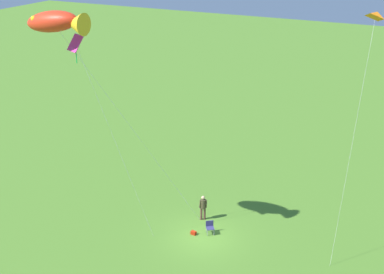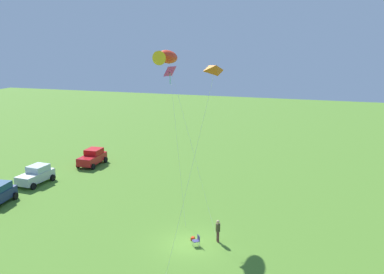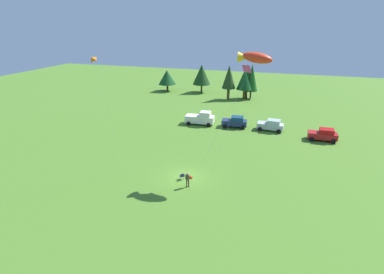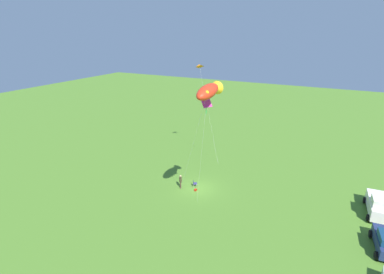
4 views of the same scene
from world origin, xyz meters
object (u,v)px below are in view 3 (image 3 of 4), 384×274
(truck_white_pickup, at_px, (201,118))
(car_silver_compact, at_px, (271,125))
(car_red_sedan, at_px, (323,135))
(kite_large_fish, at_px, (254,58))
(folding_chair, at_px, (182,176))
(car_navy_hatch, at_px, (235,122))
(backpack_on_grass, at_px, (191,177))
(person_kite_flyer, at_px, (188,179))
(kite_diamond_rainbow, at_px, (246,73))
(kite_delta_orange, at_px, (92,60))

(truck_white_pickup, relative_size, car_silver_compact, 1.18)
(car_red_sedan, xyz_separation_m, kite_large_fish, (-9.88, -13.18, 12.44))
(folding_chair, relative_size, car_navy_hatch, 0.19)
(car_silver_compact, bearing_deg, backpack_on_grass, -107.38)
(backpack_on_grass, height_order, car_navy_hatch, car_navy_hatch)
(person_kite_flyer, relative_size, car_red_sedan, 0.41)
(backpack_on_grass, distance_m, car_silver_compact, 21.00)
(car_silver_compact, distance_m, kite_diamond_rainbow, 19.54)
(truck_white_pickup, height_order, kite_diamond_rainbow, kite_diamond_rainbow)
(car_navy_hatch, bearing_deg, backpack_on_grass, -100.85)
(folding_chair, relative_size, kite_delta_orange, 0.06)
(person_kite_flyer, relative_size, kite_large_fish, 0.12)
(kite_large_fish, bearing_deg, truck_white_pickup, 123.67)
(folding_chair, height_order, backpack_on_grass, folding_chair)
(person_kite_flyer, relative_size, backpack_on_grass, 5.44)
(truck_white_pickup, distance_m, kite_large_fish, 21.83)
(folding_chair, xyz_separation_m, kite_diamond_rainbow, (5.95, 4.09, 11.39))
(truck_white_pickup, bearing_deg, kite_large_fish, -59.63)
(car_silver_compact, distance_m, kite_large_fish, 19.88)
(truck_white_pickup, xyz_separation_m, car_silver_compact, (12.02, 0.36, -0.15))
(backpack_on_grass, xyz_separation_m, car_navy_hatch, (1.79, 19.39, 0.84))
(backpack_on_grass, relative_size, car_silver_compact, 0.07)
(backpack_on_grass, xyz_separation_m, kite_diamond_rainbow, (5.10, 3.50, 11.76))
(person_kite_flyer, distance_m, kite_diamond_rainbow, 13.06)
(folding_chair, xyz_separation_m, backpack_on_grass, (0.85, 0.59, -0.38))
(folding_chair, xyz_separation_m, kite_large_fish, (6.63, 4.69, 12.91))
(folding_chair, relative_size, truck_white_pickup, 0.16)
(folding_chair, distance_m, car_silver_compact, 21.85)
(person_kite_flyer, relative_size, folding_chair, 2.12)
(folding_chair, relative_size, kite_diamond_rainbow, 0.06)
(car_silver_compact, height_order, car_red_sedan, same)
(backpack_on_grass, relative_size, kite_delta_orange, 0.02)
(car_red_sedan, height_order, kite_large_fish, kite_large_fish)
(folding_chair, bearing_deg, kite_delta_orange, 77.85)
(car_navy_hatch, distance_m, kite_large_fish, 20.11)
(truck_white_pickup, xyz_separation_m, kite_large_fish, (10.00, -15.02, 12.29))
(car_silver_compact, bearing_deg, car_navy_hatch, -174.71)
(person_kite_flyer, bearing_deg, kite_delta_orange, 69.73)
(car_navy_hatch, xyz_separation_m, kite_diamond_rainbow, (3.31, -15.89, 10.92))
(car_red_sedan, bearing_deg, person_kite_flyer, -128.51)
(person_kite_flyer, xyz_separation_m, kite_delta_orange, (-9.03, -1.95, 12.55))
(truck_white_pickup, distance_m, car_navy_hatch, 6.02)
(truck_white_pickup, height_order, car_silver_compact, truck_white_pickup)
(backpack_on_grass, distance_m, kite_delta_orange, 16.53)
(kite_large_fish, bearing_deg, car_red_sedan, 53.16)
(kite_large_fish, bearing_deg, backpack_on_grass, -144.66)
(kite_diamond_rainbow, bearing_deg, kite_delta_orange, -152.10)
(folding_chair, height_order, kite_large_fish, kite_large_fish)
(kite_large_fish, height_order, kite_diamond_rainbow, kite_large_fish)
(person_kite_flyer, height_order, folding_chair, person_kite_flyer)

